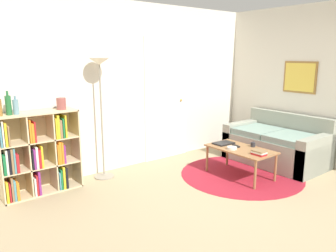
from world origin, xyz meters
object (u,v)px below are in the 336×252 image
object	(u,v)px
vase_on_shelf	(61,104)
laptop	(223,143)
cup	(253,145)
bottle_right	(16,107)
floor_lamp	(100,80)
couch	(278,145)
bottle_middle	(8,105)
bookshelf	(37,155)
coffee_table	(240,151)
bowl	(232,148)

from	to	relation	value
vase_on_shelf	laptop	bearing A→B (deg)	-22.79
cup	bottle_right	xyz separation A→B (m)	(-2.98, 1.30, 0.71)
floor_lamp	couch	xyz separation A→B (m)	(2.65, -1.19, -1.15)
couch	laptop	xyz separation A→B (m)	(-1.04, 0.29, 0.15)
cup	bottle_middle	xyz separation A→B (m)	(-3.06, 1.30, 0.73)
bottle_middle	floor_lamp	bearing A→B (deg)	-0.75
bookshelf	bottle_middle	distance (m)	0.74
vase_on_shelf	floor_lamp	bearing A→B (deg)	-2.18
bottle_middle	bottle_right	distance (m)	0.08
coffee_table	vase_on_shelf	xyz separation A→B (m)	(-2.20, 1.25, 0.77)
bottle_middle	bottle_right	world-z (taller)	bottle_middle
bookshelf	bowl	xyz separation A→B (m)	(2.43, -1.20, -0.07)
couch	bowl	bearing A→B (deg)	179.60
coffee_table	cup	distance (m)	0.23
coffee_table	vase_on_shelf	world-z (taller)	vase_on_shelf
laptop	bottle_middle	bearing A→B (deg)	162.15
vase_on_shelf	bottle_right	bearing A→B (deg)	-178.64
floor_lamp	laptop	distance (m)	2.10
laptop	cup	size ratio (longest dim) A/B	4.47
bottle_middle	bottle_right	bearing A→B (deg)	-5.48
bottle_right	vase_on_shelf	size ratio (longest dim) A/B	1.46
coffee_table	bowl	bearing A→B (deg)	161.94
floor_lamp	couch	world-z (taller)	floor_lamp
cup	bottle_right	size ratio (longest dim) A/B	0.31
couch	coffee_table	bearing A→B (deg)	-177.88
cup	vase_on_shelf	size ratio (longest dim) A/B	0.45
floor_lamp	bottle_middle	xyz separation A→B (m)	(-1.22, 0.02, -0.24)
cup	bowl	bearing A→B (deg)	163.04
laptop	bowl	world-z (taller)	bowl
cup	vase_on_shelf	bearing A→B (deg)	151.47
floor_lamp	bowl	bearing A→B (deg)	-38.39
bottle_right	cup	bearing A→B (deg)	-23.53
vase_on_shelf	bowl	bearing A→B (deg)	-30.30
bottle_right	bookshelf	bearing A→B (deg)	4.39
bowl	cup	size ratio (longest dim) A/B	2.08
bookshelf	vase_on_shelf	bearing A→B (deg)	-0.24
floor_lamp	couch	size ratio (longest dim) A/B	1.12
laptop	bookshelf	bearing A→B (deg)	160.22
floor_lamp	cup	size ratio (longest dim) A/B	24.85
bottle_middle	vase_on_shelf	xyz separation A→B (m)	(0.65, 0.01, -0.04)
couch	coffee_table	xyz separation A→B (m)	(-1.02, -0.04, 0.10)
cup	bookshelf	bearing A→B (deg)	154.76
couch	bowl	distance (m)	1.17
bookshelf	bottle_right	size ratio (longest dim) A/B	4.70
cup	vase_on_shelf	xyz separation A→B (m)	(-2.41, 1.31, 0.69)
couch	bowl	size ratio (longest dim) A/B	10.68
laptop	bowl	bearing A→B (deg)	-114.14
bottle_middle	laptop	bearing A→B (deg)	-17.85
bookshelf	laptop	bearing A→B (deg)	-19.78
coffee_table	bottle_middle	size ratio (longest dim) A/B	3.41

